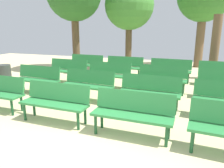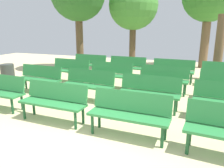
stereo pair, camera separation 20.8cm
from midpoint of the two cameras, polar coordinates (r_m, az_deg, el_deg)
ground_plane at (r=3.78m, az=-17.07°, el=-19.89°), size 24.00×24.00×0.00m
bench_r0_c1 at (r=5.15m, az=-13.74°, el=-3.92°), size 1.61×0.53×0.87m
bench_r0_c2 at (r=4.34m, az=5.92°, el=-7.11°), size 1.61×0.53×0.87m
bench_r1_c0 at (r=7.59m, az=-17.70°, el=1.74°), size 1.62×0.56×0.87m
bench_r1_c1 at (r=6.51m, az=-5.27°, el=0.32°), size 1.63×0.61×0.87m
bench_r1_c2 at (r=5.82m, az=10.73°, el=-1.61°), size 1.62×0.54×0.87m
bench_r2_c0 at (r=8.82m, az=-10.24°, el=3.93°), size 1.62×0.54×0.87m
bench_r2_c1 at (r=7.89m, az=0.31°, el=2.92°), size 1.61×0.53×0.87m
bench_r2_c2 at (r=7.40m, az=14.06°, el=1.69°), size 1.63×0.58×0.87m
bench_r3_c0 at (r=10.16m, az=-5.41°, el=5.49°), size 1.62×0.56×0.87m
bench_r3_c1 at (r=9.43m, az=4.53°, el=4.80°), size 1.61×0.53×0.87m
bench_r3_c2 at (r=8.97m, az=16.26°, el=3.75°), size 1.62×0.55×0.87m
tree_0 at (r=11.89m, az=6.10°, el=19.68°), size 2.52×2.52×4.46m
tree_1 at (r=9.88m, az=26.67°, el=8.41°), size 0.35×0.35×2.60m
trash_bin at (r=8.71m, az=-24.85°, el=2.04°), size 0.46×0.46×0.82m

